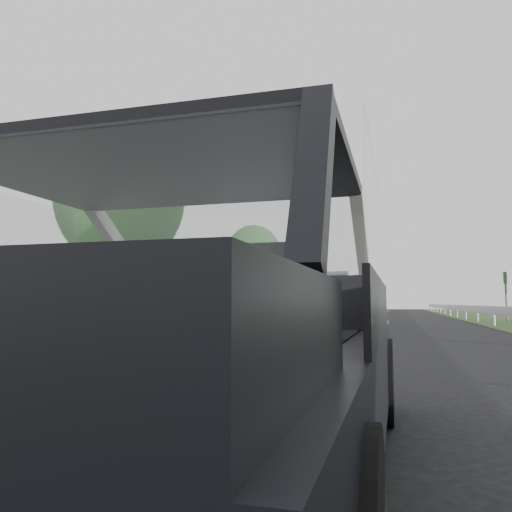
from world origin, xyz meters
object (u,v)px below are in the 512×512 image
Objects in this scene: subject_car at (199,327)px; cat at (266,264)px; highway_sign at (506,297)px; other_car at (333,304)px.

subject_car is 0.78m from cat.
highway_sign reaches higher than cat.
highway_sign is (6.99, 7.73, 0.33)m from other_car.
cat is (0.18, 0.66, 0.37)m from subject_car.
subject_car is 1.76× the size of highway_sign.
highway_sign is (5.81, 22.93, 0.41)m from subject_car.
other_car is at bearing -114.35° from highway_sign.
cat is at bearing 75.05° from subject_car.
other_car is at bearing 96.43° from cat.
subject_car is 0.82× the size of other_car.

